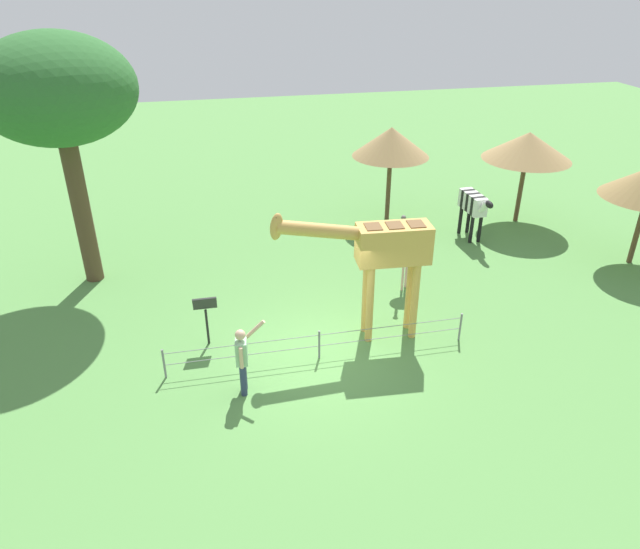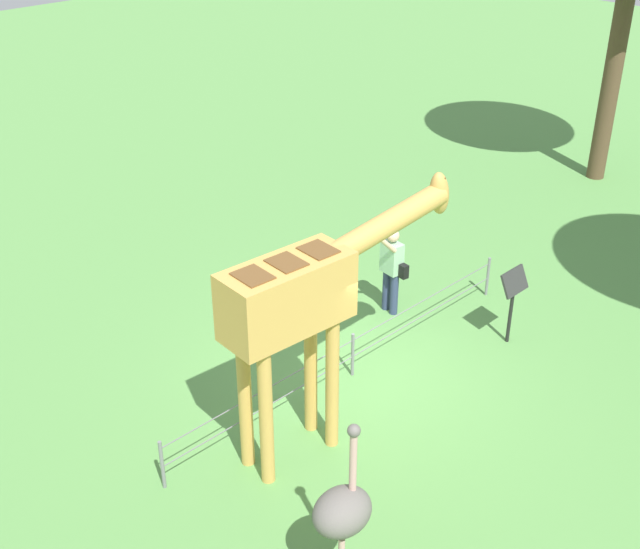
{
  "view_description": "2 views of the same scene",
  "coord_description": "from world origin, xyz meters",
  "px_view_note": "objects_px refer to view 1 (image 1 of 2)",
  "views": [
    {
      "loc": [
        2.32,
        10.93,
        8.18
      ],
      "look_at": [
        -0.13,
        -0.47,
        1.92
      ],
      "focal_mm": 32.75,
      "sensor_mm": 36.0,
      "label": 1
    },
    {
      "loc": [
        -7.64,
        -7.03,
        7.56
      ],
      "look_at": [
        -0.38,
        0.39,
        1.79
      ],
      "focal_mm": 46.3,
      "sensor_mm": 36.0,
      "label": 2
    }
  ],
  "objects_px": {
    "ostrich": "(406,251)",
    "shade_hut_aside": "(528,146)",
    "giraffe": "(381,251)",
    "shade_hut_far": "(391,142)",
    "tree_east": "(57,92)",
    "info_sign": "(205,310)",
    "visitor": "(242,357)",
    "zebra": "(473,206)"
  },
  "relations": [
    {
      "from": "ostrich",
      "to": "tree_east",
      "type": "bearing_deg",
      "value": -16.0
    },
    {
      "from": "shade_hut_aside",
      "to": "tree_east",
      "type": "height_order",
      "value": "tree_east"
    },
    {
      "from": "giraffe",
      "to": "zebra",
      "type": "xyz_separation_m",
      "value": [
        -4.75,
        -4.85,
        -1.15
      ]
    },
    {
      "from": "shade_hut_far",
      "to": "shade_hut_aside",
      "type": "relative_size",
      "value": 1.04
    },
    {
      "from": "giraffe",
      "to": "shade_hut_aside",
      "type": "xyz_separation_m",
      "value": [
        -7.01,
        -5.9,
        0.4
      ]
    },
    {
      "from": "visitor",
      "to": "shade_hut_aside",
      "type": "bearing_deg",
      "value": -144.61
    },
    {
      "from": "visitor",
      "to": "zebra",
      "type": "bearing_deg",
      "value": -142.08
    },
    {
      "from": "zebra",
      "to": "shade_hut_aside",
      "type": "bearing_deg",
      "value": -155.18
    },
    {
      "from": "visitor",
      "to": "shade_hut_far",
      "type": "bearing_deg",
      "value": -124.87
    },
    {
      "from": "shade_hut_far",
      "to": "tree_east",
      "type": "relative_size",
      "value": 0.49
    },
    {
      "from": "giraffe",
      "to": "visitor",
      "type": "height_order",
      "value": "giraffe"
    },
    {
      "from": "shade_hut_aside",
      "to": "giraffe",
      "type": "bearing_deg",
      "value": 40.09
    },
    {
      "from": "ostrich",
      "to": "visitor",
      "type": "bearing_deg",
      "value": 36.25
    },
    {
      "from": "visitor",
      "to": "shade_hut_far",
      "type": "relative_size",
      "value": 0.51
    },
    {
      "from": "visitor",
      "to": "zebra",
      "type": "height_order",
      "value": "visitor"
    },
    {
      "from": "shade_hut_aside",
      "to": "info_sign",
      "type": "relative_size",
      "value": 2.41
    },
    {
      "from": "ostrich",
      "to": "shade_hut_aside",
      "type": "relative_size",
      "value": 0.71
    },
    {
      "from": "shade_hut_far",
      "to": "giraffe",
      "type": "bearing_deg",
      "value": 70.09
    },
    {
      "from": "tree_east",
      "to": "zebra",
      "type": "bearing_deg",
      "value": -178.41
    },
    {
      "from": "info_sign",
      "to": "visitor",
      "type": "bearing_deg",
      "value": 108.85
    },
    {
      "from": "giraffe",
      "to": "shade_hut_far",
      "type": "bearing_deg",
      "value": -109.91
    },
    {
      "from": "ostrich",
      "to": "tree_east",
      "type": "xyz_separation_m",
      "value": [
        8.62,
        -2.47,
        4.14
      ]
    },
    {
      "from": "shade_hut_far",
      "to": "tree_east",
      "type": "bearing_deg",
      "value": 14.65
    },
    {
      "from": "zebra",
      "to": "shade_hut_aside",
      "type": "height_order",
      "value": "shade_hut_aside"
    },
    {
      "from": "giraffe",
      "to": "info_sign",
      "type": "bearing_deg",
      "value": -6.61
    },
    {
      "from": "tree_east",
      "to": "info_sign",
      "type": "bearing_deg",
      "value": 127.48
    },
    {
      "from": "shade_hut_far",
      "to": "info_sign",
      "type": "height_order",
      "value": "shade_hut_far"
    },
    {
      "from": "ostrich",
      "to": "shade_hut_far",
      "type": "height_order",
      "value": "shade_hut_far"
    },
    {
      "from": "visitor",
      "to": "giraffe",
      "type": "bearing_deg",
      "value": -156.22
    },
    {
      "from": "giraffe",
      "to": "zebra",
      "type": "height_order",
      "value": "giraffe"
    },
    {
      "from": "tree_east",
      "to": "info_sign",
      "type": "xyz_separation_m",
      "value": [
        -3.1,
        4.05,
        -4.36
      ]
    },
    {
      "from": "ostrich",
      "to": "info_sign",
      "type": "relative_size",
      "value": 1.7
    },
    {
      "from": "shade_hut_far",
      "to": "info_sign",
      "type": "distance_m",
      "value": 9.55
    },
    {
      "from": "ostrich",
      "to": "shade_hut_aside",
      "type": "xyz_separation_m",
      "value": [
        -5.57,
        -3.85,
        1.53
      ]
    },
    {
      "from": "shade_hut_far",
      "to": "ostrich",
      "type": "bearing_deg",
      "value": 77.32
    },
    {
      "from": "visitor",
      "to": "zebra",
      "type": "relative_size",
      "value": 0.94
    },
    {
      "from": "giraffe",
      "to": "visitor",
      "type": "xyz_separation_m",
      "value": [
        3.41,
        1.5,
        -1.41
      ]
    },
    {
      "from": "giraffe",
      "to": "info_sign",
      "type": "relative_size",
      "value": 2.83
    },
    {
      "from": "giraffe",
      "to": "shade_hut_aside",
      "type": "height_order",
      "value": "giraffe"
    },
    {
      "from": "zebra",
      "to": "info_sign",
      "type": "xyz_separation_m",
      "value": [
        8.84,
        4.38,
        -0.21
      ]
    },
    {
      "from": "tree_east",
      "to": "shade_hut_aside",
      "type": "bearing_deg",
      "value": -174.46
    },
    {
      "from": "visitor",
      "to": "shade_hut_aside",
      "type": "relative_size",
      "value": 0.53
    }
  ]
}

